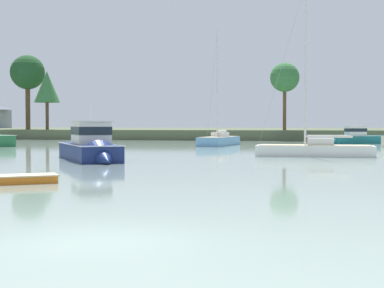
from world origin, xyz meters
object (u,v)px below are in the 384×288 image
Objects in this scene: cruiser_teal at (354,140)px; mooring_buoy_green at (117,145)px; dinghy_orange at (21,180)px; cruiser_navy at (92,152)px; sailboat_skyblue at (219,143)px; sailboat_white at (315,153)px.

cruiser_teal is 18.48× the size of mooring_buoy_green.
mooring_buoy_green is (-8.58, 38.64, -0.06)m from dinghy_orange.
mooring_buoy_green is at bearing 102.52° from dinghy_orange.
mooring_buoy_green is at bearing -156.25° from cruiser_teal.
dinghy_orange is 0.32× the size of cruiser_navy.
cruiser_teal is at bearing 31.51° from sailboat_skyblue.
cruiser_teal is 0.54× the size of sailboat_white.
dinghy_orange is at bearing -93.02° from sailboat_skyblue.
cruiser_navy reaches higher than cruiser_teal.
sailboat_white is 15.87m from cruiser_navy.
dinghy_orange is at bearing -118.91° from sailboat_white.
cruiser_navy is (-13.99, -7.48, 0.31)m from sailboat_white.
sailboat_skyblue reaches higher than mooring_buoy_green.
sailboat_skyblue is 21.72m from sailboat_white.
dinghy_orange is 0.43× the size of cruiser_teal.
mooring_buoy_green is at bearing 139.64° from sailboat_white.
sailboat_skyblue is 0.98× the size of sailboat_white.
sailboat_skyblue reaches higher than cruiser_navy.
dinghy_orange is at bearing -80.93° from cruiser_navy.
dinghy_orange is 7.89× the size of mooring_buoy_green.
dinghy_orange is 52.69m from cruiser_teal.
cruiser_teal is 40.82m from cruiser_navy.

